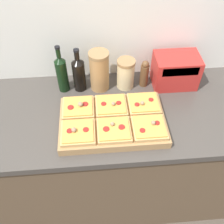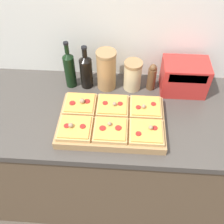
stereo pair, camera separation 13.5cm
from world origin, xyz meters
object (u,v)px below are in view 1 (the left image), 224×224
object	(u,v)px
toaster_oven	(175,71)
grain_jar_short	(126,74)
cutting_board	(112,122)
wine_bottle	(79,73)
grain_jar_tall	(99,71)
olive_oil_bottle	(62,73)
pepper_mill	(144,74)

from	to	relation	value
toaster_oven	grain_jar_short	bearing A→B (deg)	179.83
cutting_board	wine_bottle	bearing A→B (deg)	119.19
grain_jar_tall	olive_oil_bottle	bearing A→B (deg)	-180.00
grain_jar_tall	grain_jar_short	world-z (taller)	grain_jar_tall
cutting_board	olive_oil_bottle	size ratio (longest dim) A/B	1.83
wine_bottle	grain_jar_tall	size ratio (longest dim) A/B	1.12
cutting_board	toaster_oven	size ratio (longest dim) A/B	1.95
wine_bottle	grain_jar_short	size ratio (longest dim) A/B	1.48
toaster_oven	pepper_mill	bearing A→B (deg)	179.73
olive_oil_bottle	toaster_oven	world-z (taller)	olive_oil_bottle
wine_bottle	toaster_oven	xyz separation A→B (m)	(0.56, -0.00, -0.02)
grain_jar_short	toaster_oven	size ratio (longest dim) A/B	0.66
grain_jar_short	pepper_mill	size ratio (longest dim) A/B	1.06
wine_bottle	pepper_mill	distance (m)	0.38
olive_oil_bottle	grain_jar_short	world-z (taller)	olive_oil_bottle
grain_jar_short	pepper_mill	xyz separation A→B (m)	(0.11, 0.00, -0.01)
cutting_board	olive_oil_bottle	world-z (taller)	olive_oil_bottle
pepper_mill	olive_oil_bottle	bearing A→B (deg)	-180.00
grain_jar_tall	toaster_oven	world-z (taller)	grain_jar_tall
olive_oil_bottle	toaster_oven	size ratio (longest dim) A/B	1.06
olive_oil_bottle	grain_jar_tall	world-z (taller)	olive_oil_bottle
grain_jar_tall	pepper_mill	bearing A→B (deg)	0.00
grain_jar_short	cutting_board	bearing A→B (deg)	-108.80
wine_bottle	grain_jar_short	bearing A→B (deg)	0.00
grain_jar_tall	pepper_mill	xyz separation A→B (m)	(0.26, 0.00, -0.04)
olive_oil_bottle	grain_jar_short	size ratio (longest dim) A/B	1.61
olive_oil_bottle	pepper_mill	bearing A→B (deg)	0.00
cutting_board	grain_jar_short	xyz separation A→B (m)	(0.10, 0.30, 0.07)
grain_jar_tall	pepper_mill	size ratio (longest dim) A/B	1.41
cutting_board	grain_jar_tall	world-z (taller)	grain_jar_tall
grain_jar_tall	wine_bottle	bearing A→B (deg)	180.00
pepper_mill	toaster_oven	xyz separation A→B (m)	(0.18, -0.00, 0.01)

